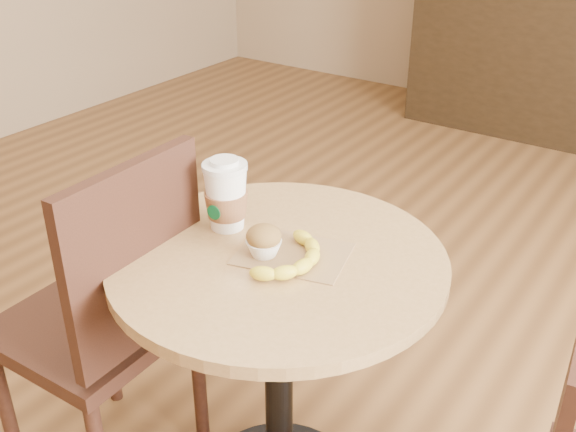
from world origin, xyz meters
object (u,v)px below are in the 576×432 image
object	(u,v)px
cafe_table	(278,326)
muffin	(264,241)
coffee_cup	(226,197)
chair_left	(109,317)
banana	(294,258)

from	to	relation	value
cafe_table	muffin	size ratio (longest dim) A/B	9.44
cafe_table	coffee_cup	bearing A→B (deg)	167.90
cafe_table	muffin	distance (m)	0.24
chair_left	muffin	world-z (taller)	chair_left
cafe_table	chair_left	distance (m)	0.42
chair_left	muffin	bearing A→B (deg)	112.78
cafe_table	banana	world-z (taller)	banana
coffee_cup	chair_left	bearing A→B (deg)	-138.47
coffee_cup	muffin	distance (m)	0.17
muffin	banana	distance (m)	0.08
banana	coffee_cup	bearing A→B (deg)	166.79
muffin	coffee_cup	bearing A→B (deg)	159.18
chair_left	banana	world-z (taller)	chair_left
chair_left	cafe_table	bearing A→B (deg)	113.99
cafe_table	chair_left	size ratio (longest dim) A/B	0.78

